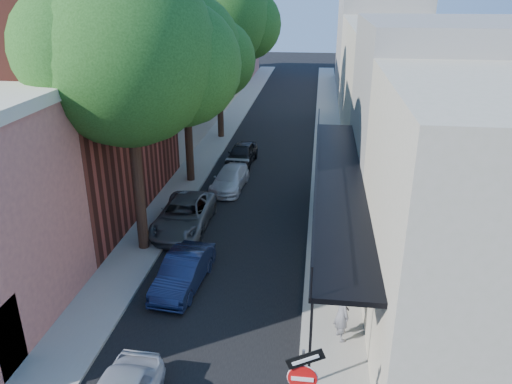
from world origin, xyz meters
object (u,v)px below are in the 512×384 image
(sign_post, at_px, (303,382))
(parked_car_d, at_px, (230,179))
(oak_mid, at_px, (193,54))
(oak_far, at_px, (225,19))
(pedestrian, at_px, (342,313))
(parked_car_b, at_px, (183,272))
(parked_car_e, at_px, (242,154))
(parked_car_c, at_px, (184,215))
(oak_near, at_px, (140,57))

(sign_post, bearing_deg, parked_car_d, 105.67)
(oak_mid, relative_size, oak_far, 0.86)
(pedestrian, bearing_deg, parked_car_b, 44.21)
(oak_far, bearing_deg, parked_car_b, -84.37)
(parked_car_e, bearing_deg, parked_car_c, -93.42)
(sign_post, xyz_separation_m, oak_near, (-6.53, 9.29, 5.84))
(sign_post, distance_m, parked_car_b, 8.04)
(sign_post, distance_m, parked_car_c, 12.59)
(oak_mid, bearing_deg, parked_car_d, -26.58)
(parked_car_b, height_order, parked_car_c, parked_car_c)
(sign_post, xyz_separation_m, parked_car_b, (-4.56, 6.48, -1.41))
(parked_car_d, xyz_separation_m, pedestrian, (5.63, -12.16, 0.47))
(oak_far, distance_m, parked_car_c, 16.99)
(parked_car_c, bearing_deg, sign_post, -63.20)
(oak_mid, bearing_deg, sign_post, -69.14)
(sign_post, height_order, oak_far, oak_far)
(oak_near, relative_size, parked_car_c, 2.35)
(parked_car_e, bearing_deg, oak_mid, -118.27)
(oak_mid, xyz_separation_m, parked_car_c, (0.82, -6.14, -6.38))
(parked_car_c, bearing_deg, pedestrian, -46.42)
(oak_mid, distance_m, parked_car_b, 12.71)
(sign_post, height_order, parked_car_c, sign_post)
(oak_far, xyz_separation_m, pedestrian, (7.58, -22.21, -7.22))
(oak_far, xyz_separation_m, parked_car_b, (1.95, -19.82, -7.63))
(parked_car_c, relative_size, pedestrian, 2.64)
(parked_car_c, bearing_deg, oak_mid, 97.00)
(parked_car_d, bearing_deg, parked_car_c, -99.46)
(parked_car_d, height_order, pedestrian, pedestrian)
(oak_near, xyz_separation_m, parked_car_c, (0.77, 1.83, -7.20))
(oak_far, height_order, parked_car_c, oak_far)
(sign_post, height_order, oak_mid, oak_mid)
(oak_near, bearing_deg, parked_car_c, 67.22)
(oak_near, relative_size, parked_car_b, 3.00)
(sign_post, height_order, parked_car_d, sign_post)
(oak_near, bearing_deg, sign_post, -54.91)
(oak_mid, distance_m, parked_car_c, 8.89)
(parked_car_c, height_order, parked_car_e, parked_car_c)
(parked_car_b, xyz_separation_m, parked_car_e, (0.00, 13.99, 0.02))
(parked_car_d, bearing_deg, sign_post, -70.62)
(parked_car_c, bearing_deg, parked_car_b, -76.08)
(oak_near, distance_m, parked_car_d, 10.28)
(parked_car_b, bearing_deg, sign_post, -49.49)
(oak_mid, height_order, parked_car_e, oak_mid)
(oak_near, height_order, parked_car_d, oak_near)
(sign_post, relative_size, oak_mid, 0.29)
(parked_car_b, height_order, parked_car_d, parked_car_b)
(oak_far, relative_size, pedestrian, 6.46)
(oak_near, distance_m, parked_car_b, 8.02)
(oak_far, relative_size, parked_car_d, 3.01)
(parked_car_d, height_order, parked_car_e, parked_car_e)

